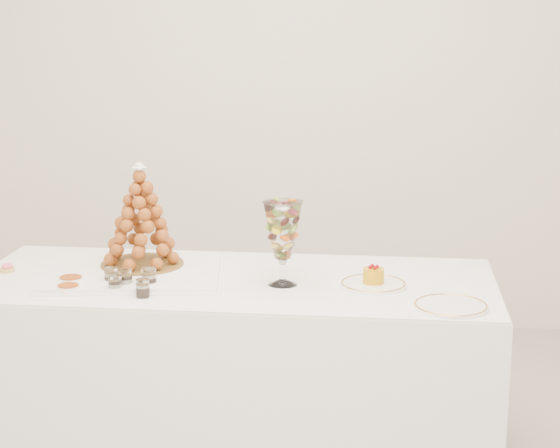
{
  "coord_description": "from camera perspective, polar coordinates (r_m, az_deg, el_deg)",
  "views": [
    {
      "loc": [
        0.23,
        -2.96,
        1.74
      ],
      "look_at": [
        0.04,
        0.22,
        0.99
      ],
      "focal_mm": 60.0,
      "sensor_mm": 36.0,
      "label": 1
    }
  ],
  "objects": [
    {
      "name": "spare_plate",
      "position": [
        3.22,
        10.37,
        -4.95
      ],
      "size": [
        0.25,
        0.25,
        0.01
      ],
      "primitive_type": "cylinder",
      "color": "white",
      "rests_on": "buffet_table"
    },
    {
      "name": "lace_tray",
      "position": [
        3.58,
        -8.96,
        -2.97
      ],
      "size": [
        0.69,
        0.54,
        0.02
      ],
      "primitive_type": "cube",
      "rotation": [
        0.0,
        0.0,
        0.09
      ],
      "color": "white",
      "rests_on": "buffet_table"
    },
    {
      "name": "ramekin_back",
      "position": [
        3.5,
        -12.63,
        -3.43
      ],
      "size": [
        0.09,
        0.09,
        0.03
      ],
      "primitive_type": "cylinder",
      "color": "white",
      "rests_on": "buffet_table"
    },
    {
      "name": "verrine_e",
      "position": [
        3.31,
        -8.37,
        -3.89
      ],
      "size": [
        0.06,
        0.06,
        0.06
      ],
      "primitive_type": "cylinder",
      "rotation": [
        0.0,
        0.0,
        -0.31
      ],
      "color": "white",
      "rests_on": "buffet_table"
    },
    {
      "name": "verrine_a",
      "position": [
        3.47,
        -10.26,
        -3.16
      ],
      "size": [
        0.06,
        0.06,
        0.07
      ],
      "primitive_type": "cylinder",
      "rotation": [
        0.0,
        0.0,
        0.31
      ],
      "color": "white",
      "rests_on": "buffet_table"
    },
    {
      "name": "mousse_cake",
      "position": [
        3.42,
        5.72,
        -3.13
      ],
      "size": [
        0.08,
        0.08,
        0.07
      ],
      "color": "#C78E09",
      "rests_on": "cake_plate"
    },
    {
      "name": "cake_plate",
      "position": [
        3.43,
        5.71,
        -3.68
      ],
      "size": [
        0.24,
        0.24,
        0.01
      ],
      "primitive_type": "cylinder",
      "color": "white",
      "rests_on": "buffet_table"
    },
    {
      "name": "buffet_table",
      "position": [
        3.62,
        -2.77,
        -8.98
      ],
      "size": [
        1.99,
        0.89,
        0.74
      ],
      "rotation": [
        0.0,
        0.0,
        -0.06
      ],
      "color": "white",
      "rests_on": "ground"
    },
    {
      "name": "ramekin_front",
      "position": [
        3.41,
        -12.78,
        -3.9
      ],
      "size": [
        0.08,
        0.08,
        0.03
      ],
      "primitive_type": "cylinder",
      "color": "white",
      "rests_on": "buffet_table"
    },
    {
      "name": "verrine_d",
      "position": [
        3.37,
        -10.03,
        -3.65
      ],
      "size": [
        0.05,
        0.05,
        0.06
      ],
      "primitive_type": "cylinder",
      "rotation": [
        0.0,
        0.0,
        0.03
      ],
      "color": "white",
      "rests_on": "buffet_table"
    },
    {
      "name": "pink_tart",
      "position": [
        3.73,
        -16.29,
        -2.6
      ],
      "size": [
        0.05,
        0.05,
        0.03
      ],
      "color": "tan",
      "rests_on": "buffet_table"
    },
    {
      "name": "macaron_vase",
      "position": [
        3.38,
        0.16,
        -0.42
      ],
      "size": [
        0.14,
        0.14,
        0.31
      ],
      "color": "white",
      "rests_on": "buffet_table"
    },
    {
      "name": "verrine_c",
      "position": [
        3.41,
        -7.99,
        -3.29
      ],
      "size": [
        0.06,
        0.06,
        0.07
      ],
      "primitive_type": "cylinder",
      "rotation": [
        0.0,
        0.0,
        0.16
      ],
      "color": "white",
      "rests_on": "buffet_table"
    },
    {
      "name": "verrine_b",
      "position": [
        3.41,
        -9.41,
        -3.36
      ],
      "size": [
        0.06,
        0.06,
        0.07
      ],
      "primitive_type": "cylinder",
      "rotation": [
        0.0,
        0.0,
        -0.18
      ],
      "color": "white",
      "rests_on": "buffet_table"
    },
    {
      "name": "croquembouche",
      "position": [
        3.6,
        -8.49,
        0.5
      ],
      "size": [
        0.32,
        0.32,
        0.4
      ],
      "rotation": [
        0.0,
        0.0,
        -0.2
      ],
      "color": "brown",
      "rests_on": "lace_tray"
    }
  ]
}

